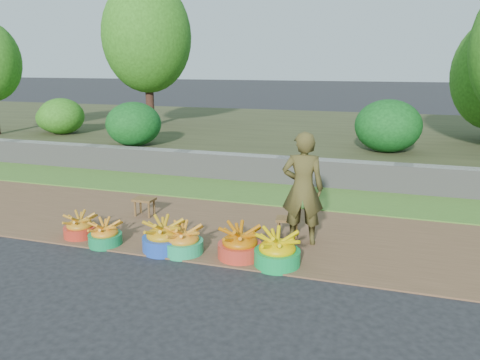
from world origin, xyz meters
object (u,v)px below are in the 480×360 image
(basin_c, at_px, (164,237))
(basin_a, at_px, (80,227))
(basin_f, at_px, (277,251))
(basin_d, at_px, (184,241))
(basin_e, at_px, (240,244))
(basin_b, at_px, (105,235))
(stool_left, at_px, (144,202))
(vendor_woman, at_px, (303,188))
(stool_right, at_px, (288,222))

(basin_c, bearing_deg, basin_a, 176.59)
(basin_c, height_order, basin_f, basin_f)
(basin_a, distance_m, basin_f, 2.83)
(basin_d, relative_size, basin_e, 0.91)
(basin_c, xyz_separation_m, basin_e, (1.01, 0.08, -0.00))
(basin_a, xyz_separation_m, basin_b, (0.50, -0.14, -0.00))
(basin_e, height_order, basin_f, basin_f)
(stool_left, bearing_deg, basin_a, -110.48)
(basin_e, bearing_deg, vendor_woman, 48.38)
(basin_d, height_order, stool_right, basin_d)
(basin_a, bearing_deg, stool_left, 69.52)
(basin_f, bearing_deg, vendor_woman, 79.70)
(basin_d, xyz_separation_m, basin_e, (0.73, 0.08, 0.02))
(basin_b, bearing_deg, vendor_woman, 19.01)
(basin_a, bearing_deg, basin_e, -0.10)
(basin_b, height_order, basin_e, basin_e)
(basin_a, relative_size, basin_b, 1.02)
(basin_d, bearing_deg, vendor_woman, 30.36)
(basin_c, xyz_separation_m, basin_f, (1.50, 0.00, 0.00))
(basin_b, height_order, basin_f, basin_f)
(basin_d, bearing_deg, basin_c, 178.46)
(basin_f, relative_size, stool_left, 1.73)
(basin_c, bearing_deg, basin_e, 4.27)
(basin_a, height_order, basin_c, basin_c)
(stool_left, height_order, vendor_woman, vendor_woman)
(basin_a, height_order, stool_left, basin_a)
(basin_c, distance_m, stool_right, 1.70)
(vendor_woman, bearing_deg, basin_e, 39.93)
(basin_b, distance_m, basin_f, 2.34)
(basin_f, height_order, stool_left, basin_f)
(basin_b, relative_size, vendor_woman, 0.29)
(basin_a, height_order, basin_d, basin_d)
(basin_d, bearing_deg, stool_right, 39.38)
(basin_c, bearing_deg, vendor_woman, 25.68)
(basin_f, xyz_separation_m, vendor_woman, (0.14, 0.79, 0.59))
(basin_b, height_order, vendor_woman, vendor_woman)
(basin_b, xyz_separation_m, basin_c, (0.84, 0.06, 0.04))
(basin_e, bearing_deg, basin_d, -173.50)
(basin_c, relative_size, stool_left, 1.72)
(basin_c, xyz_separation_m, vendor_woman, (1.64, 0.79, 0.59))
(basin_e, xyz_separation_m, vendor_woman, (0.64, 0.71, 0.59))
(basin_d, bearing_deg, basin_b, -177.10)
(basin_a, relative_size, stool_right, 1.29)
(basin_d, bearing_deg, basin_a, 176.92)
(basin_f, bearing_deg, basin_d, -179.51)
(basin_e, distance_m, vendor_woman, 1.12)
(basin_c, bearing_deg, stool_right, 33.16)
(basin_b, bearing_deg, basin_d, 2.90)
(stool_left, bearing_deg, basin_b, -85.80)
(vendor_woman, bearing_deg, basin_d, 21.91)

